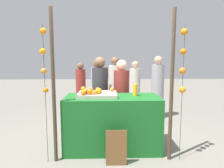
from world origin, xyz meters
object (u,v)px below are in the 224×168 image
Objects in this scene: juice_bottle at (135,90)px; vendor_left at (100,99)px; vendor_right at (121,101)px; orange_0 at (83,93)px; orange_1 at (86,91)px; chalkboard_sign at (116,148)px; stall_counter at (112,123)px.

vendor_left is (-0.64, 0.62, -0.29)m from juice_bottle.
vendor_right reaches higher than juice_bottle.
orange_1 reaches higher than orange_0.
vendor_left reaches higher than orange_1.
juice_bottle is (0.86, 0.10, 0.00)m from orange_1.
vendor_left reaches higher than chalkboard_sign.
juice_bottle is at bearing 7.62° from stall_counter.
vendor_left is (-0.27, 1.26, 0.49)m from chalkboard_sign.
stall_counter is at bearing 5.79° from orange_1.
orange_1 is 1.06m from chalkboard_sign.
orange_1 is 0.14× the size of chalkboard_sign.
orange_0 reaches higher than chalkboard_sign.
vendor_left reaches higher than orange_0.
juice_bottle is 0.13× the size of vendor_left.
orange_0 reaches higher than stall_counter.
chalkboard_sign is at bearing -85.81° from stall_counter.
vendor_right reaches higher than orange_0.
juice_bottle reaches higher than orange_0.
chalkboard_sign is (0.50, -0.53, -0.77)m from orange_1.
juice_bottle is at bearing -71.66° from vendor_right.
orange_0 is 0.36× the size of juice_bottle.
vendor_left is at bearing 73.94° from orange_0.
juice_bottle reaches higher than orange_1.
orange_0 is 1.12m from vendor_right.
chalkboard_sign is at bearing -119.87° from juice_bottle.
juice_bottle is 0.70m from vendor_right.
juice_bottle is 0.94m from vendor_left.
stall_counter is at bearing -71.18° from vendor_left.
orange_1 is at bearing 79.27° from orange_0.
orange_1 is at bearing -173.34° from juice_bottle.
orange_1 is 0.81m from vendor_left.
chalkboard_sign is 1.38m from vendor_left.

